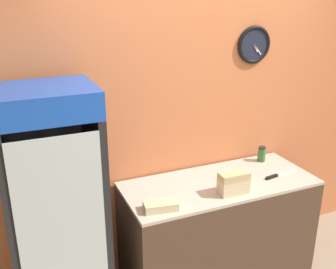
% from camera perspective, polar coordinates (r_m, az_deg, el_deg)
% --- Properties ---
extents(wall_back, '(5.20, 0.09, 2.70)m').
position_cam_1_polar(wall_back, '(3.39, 4.62, 2.79)').
color(wall_back, '#D17547').
rests_on(wall_back, ground_plane).
extents(prep_counter, '(1.59, 0.67, 0.89)m').
position_cam_1_polar(prep_counter, '(3.48, 7.17, -13.43)').
color(prep_counter, '#4C3828').
rests_on(prep_counter, ground_plane).
extents(beverage_cooler, '(0.64, 0.62, 1.81)m').
position_cam_1_polar(beverage_cooler, '(2.90, -16.21, -9.22)').
color(beverage_cooler, black).
rests_on(beverage_cooler, ground_plane).
extents(sandwich_stack_bottom, '(0.23, 0.12, 0.06)m').
position_cam_1_polar(sandwich_stack_bottom, '(3.09, 9.50, -7.89)').
color(sandwich_stack_bottom, beige).
rests_on(sandwich_stack_bottom, prep_counter).
extents(sandwich_stack_middle, '(0.24, 0.12, 0.06)m').
position_cam_1_polar(sandwich_stack_middle, '(3.07, 9.56, -6.94)').
color(sandwich_stack_middle, beige).
rests_on(sandwich_stack_middle, sandwich_stack_bottom).
extents(sandwich_stack_top, '(0.23, 0.12, 0.06)m').
position_cam_1_polar(sandwich_stack_top, '(3.04, 9.62, -5.97)').
color(sandwich_stack_top, tan).
rests_on(sandwich_stack_top, sandwich_stack_middle).
extents(sandwich_flat_left, '(0.26, 0.16, 0.06)m').
position_cam_1_polar(sandwich_flat_left, '(2.84, -1.06, -10.32)').
color(sandwich_flat_left, beige).
rests_on(sandwich_flat_left, prep_counter).
extents(chefs_knife, '(0.38, 0.09, 0.02)m').
position_cam_1_polar(chefs_knife, '(3.45, 15.67, -5.70)').
color(chefs_knife, silver).
rests_on(chefs_knife, prep_counter).
extents(condiment_jar, '(0.07, 0.07, 0.14)m').
position_cam_1_polar(condiment_jar, '(3.68, 13.44, -2.77)').
color(condiment_jar, '#336B38').
rests_on(condiment_jar, prep_counter).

